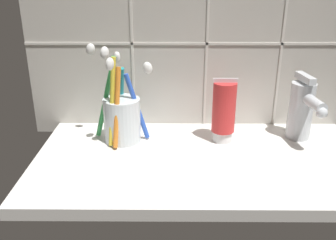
{
  "coord_description": "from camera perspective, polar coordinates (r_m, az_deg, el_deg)",
  "views": [
    {
      "loc": [
        -5.74,
        -59.28,
        33.28
      ],
      "look_at": [
        -6.17,
        2.71,
        7.96
      ],
      "focal_mm": 40.0,
      "sensor_mm": 36.0,
      "label": 1
    }
  ],
  "objects": [
    {
      "name": "sink_counter",
      "position": [
        0.68,
        5.24,
        -6.35
      ],
      "size": [
        59.69,
        31.65,
        2.0
      ],
      "primitive_type": "cube",
      "color": "silver",
      "rests_on": "ground"
    },
    {
      "name": "toothpaste_tube",
      "position": [
        0.71,
        8.5,
        1.37
      ],
      "size": [
        4.62,
        4.4,
        12.57
      ],
      "color": "white",
      "rests_on": "sink_counter"
    },
    {
      "name": "sink_faucet",
      "position": [
        0.76,
        19.8,
        1.61
      ],
      "size": [
        4.64,
        11.38,
        12.77
      ],
      "rotation": [
        0.0,
        0.0,
        -1.44
      ],
      "color": "silver",
      "rests_on": "sink_counter"
    },
    {
      "name": "tile_wall_backsplash",
      "position": [
        0.76,
        4.93,
        16.16
      ],
      "size": [
        69.69,
        1.72,
        50.71
      ],
      "color": "#B7B2A8",
      "rests_on": "ground"
    },
    {
      "name": "toothbrush_cup",
      "position": [
        0.72,
        -7.12,
        0.73
      ],
      "size": [
        12.84,
        12.73,
        19.05
      ],
      "color": "silver",
      "rests_on": "sink_counter"
    }
  ]
}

